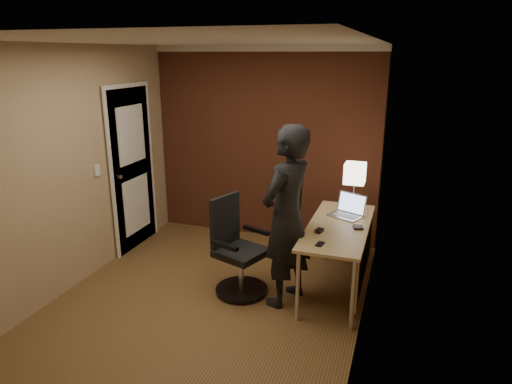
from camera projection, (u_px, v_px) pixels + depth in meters
room at (234, 141)px, 5.63m from camera, size 4.00×4.00×4.00m
desk at (345, 238)px, 4.64m from camera, size 0.60×1.50×0.73m
desk_lamp at (355, 174)px, 4.94m from camera, size 0.22×0.22×0.54m
laptop at (348, 210)px, 4.89m from camera, size 0.41×0.37×0.23m
mouse at (319, 231)px, 4.44m from camera, size 0.08×0.11×0.03m
phone at (320, 244)px, 4.16m from camera, size 0.08×0.12×0.01m
wallet at (358, 227)px, 4.54m from camera, size 0.12×0.13×0.02m
office_chair at (236, 252)px, 4.69m from camera, size 0.58×0.63×1.00m
person at (287, 217)px, 4.37m from camera, size 0.62×0.76×1.79m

